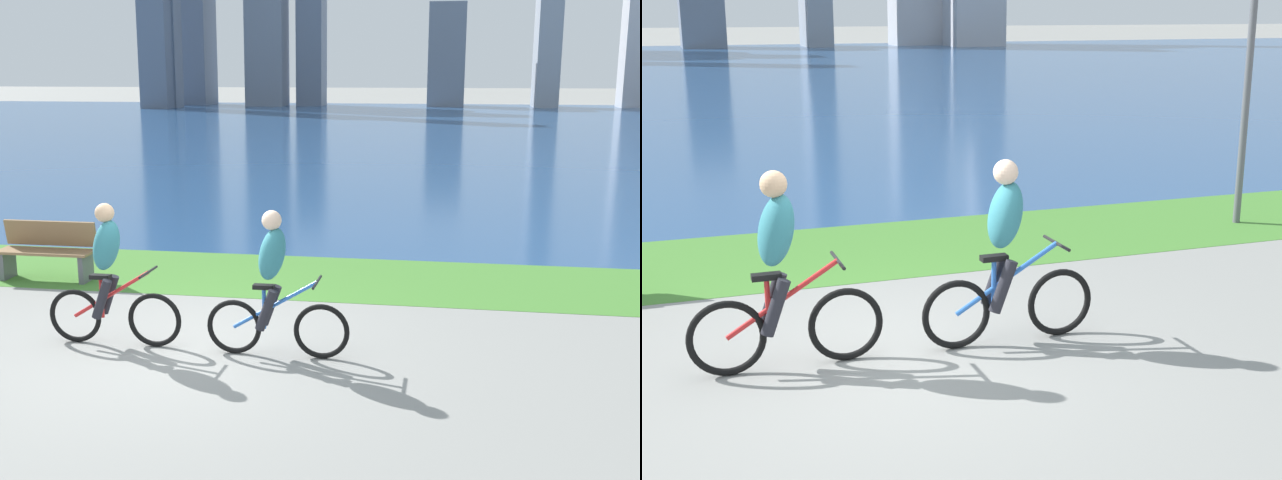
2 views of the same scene
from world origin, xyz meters
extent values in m
plane|color=gray|center=(0.00, 0.00, 0.00)|extent=(300.00, 300.00, 0.00)
cube|color=#478433|center=(0.00, 3.48, 0.00)|extent=(120.00, 2.64, 0.01)
cube|color=navy|center=(0.00, 38.01, 0.00)|extent=(300.00, 66.43, 0.00)
torus|color=black|center=(1.62, 0.01, 0.32)|extent=(0.63, 0.06, 0.63)
torus|color=black|center=(0.61, 0.01, 0.32)|extent=(0.63, 0.06, 0.63)
cylinder|color=blue|center=(1.09, 0.01, 0.60)|extent=(0.98, 0.04, 0.61)
cylinder|color=blue|center=(0.96, 0.01, 0.55)|extent=(0.04, 0.04, 0.47)
cube|color=black|center=(0.96, 0.01, 0.80)|extent=(0.24, 0.10, 0.05)
cylinder|color=black|center=(1.57, 0.01, 0.88)|extent=(0.03, 0.52, 0.03)
ellipsoid|color=teal|center=(1.06, 0.01, 1.18)|extent=(0.40, 0.36, 0.65)
sphere|color=beige|center=(1.06, 0.01, 1.56)|extent=(0.22, 0.22, 0.22)
cylinder|color=#26262D|center=(1.01, 0.11, 0.56)|extent=(0.27, 0.11, 0.49)
cylinder|color=#26262D|center=(1.01, -0.09, 0.56)|extent=(0.27, 0.11, 0.49)
torus|color=black|center=(-0.36, 0.07, 0.32)|extent=(0.65, 0.06, 0.65)
torus|color=black|center=(-1.35, 0.07, 0.32)|extent=(0.65, 0.06, 0.65)
cylinder|color=red|center=(-0.88, 0.07, 0.61)|extent=(0.96, 0.04, 0.61)
cylinder|color=red|center=(-1.01, 0.07, 0.56)|extent=(0.04, 0.04, 0.47)
cube|color=black|center=(-1.01, 0.07, 0.82)|extent=(0.24, 0.10, 0.05)
cylinder|color=black|center=(-0.41, 0.07, 0.90)|extent=(0.03, 0.52, 0.03)
ellipsoid|color=teal|center=(-0.91, 0.07, 1.20)|extent=(0.40, 0.36, 0.65)
sphere|color=#D8AD84|center=(-0.91, 0.07, 1.58)|extent=(0.22, 0.22, 0.22)
cylinder|color=#26262D|center=(-0.96, 0.17, 0.58)|extent=(0.27, 0.11, 0.49)
cylinder|color=#26262D|center=(-0.96, -0.03, 0.58)|extent=(0.27, 0.11, 0.49)
cylinder|color=#595960|center=(5.90, 3.16, 1.93)|extent=(0.10, 0.10, 3.85)
camera|label=1|loc=(2.95, -8.13, 3.15)|focal=43.60mm
camera|label=2|loc=(-1.76, -6.84, 2.92)|focal=48.87mm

